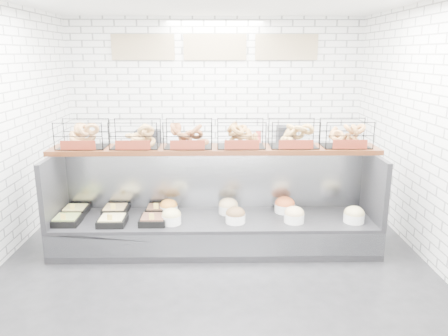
{
  "coord_description": "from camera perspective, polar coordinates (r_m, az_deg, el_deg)",
  "views": [
    {
      "loc": [
        0.03,
        -4.84,
        2.39
      ],
      "look_at": [
        0.11,
        0.45,
        1.0
      ],
      "focal_mm": 35.0,
      "sensor_mm": 36.0,
      "label": 1
    }
  ],
  "objects": [
    {
      "name": "display_case",
      "position": [
        5.58,
        -1.3,
        -7.01
      ],
      "size": [
        4.0,
        0.9,
        1.2
      ],
      "color": "black",
      "rests_on": "ground"
    },
    {
      "name": "prep_counter",
      "position": [
        7.52,
        -1.15,
        -0.12
      ],
      "size": [
        4.0,
        0.6,
        1.2
      ],
      "color": "#93969B",
      "rests_on": "ground"
    },
    {
      "name": "ground",
      "position": [
        5.4,
        -1.16,
        -11.59
      ],
      "size": [
        5.5,
        5.5,
        0.0
      ],
      "primitive_type": "plane",
      "color": "black",
      "rests_on": "ground"
    },
    {
      "name": "bagel_shelf",
      "position": [
        5.46,
        -1.28,
        4.09
      ],
      "size": [
        4.1,
        0.5,
        0.4
      ],
      "color": "#3C1B0C",
      "rests_on": "display_case"
    },
    {
      "name": "room_shell",
      "position": [
        5.46,
        -1.26,
        11.18
      ],
      "size": [
        5.02,
        5.51,
        3.01
      ],
      "color": "white",
      "rests_on": "ground"
    }
  ]
}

